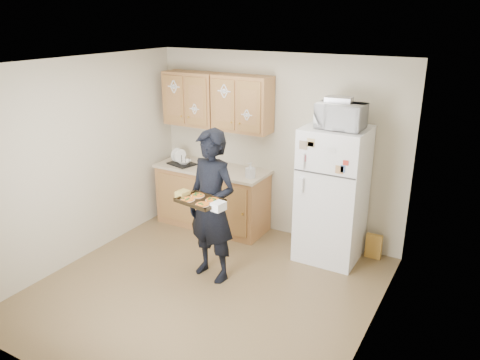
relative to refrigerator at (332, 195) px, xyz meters
name	(u,v)px	position (x,y,z in m)	size (l,w,h in m)	color
floor	(206,289)	(-0.95, -1.43, -0.85)	(3.60, 3.60, 0.00)	brown
ceiling	(199,64)	(-0.95, -1.43, 1.65)	(3.60, 3.60, 0.00)	silver
wall_back	(276,146)	(-0.95, 0.37, 0.40)	(3.60, 0.04, 2.50)	#C1B79D
wall_front	(66,260)	(-0.95, -3.23, 0.40)	(3.60, 0.04, 2.50)	#C1B79D
wall_left	(81,161)	(-2.75, -1.43, 0.40)	(0.04, 3.60, 2.50)	#C1B79D
wall_right	(375,221)	(0.85, -1.43, 0.40)	(0.04, 3.60, 2.50)	#C1B79D
refrigerator	(332,195)	(0.00, 0.00, 0.00)	(0.75, 0.70, 1.70)	white
base_cabinet	(213,198)	(-1.80, 0.05, -0.42)	(1.60, 0.60, 0.86)	brown
countertop	(212,169)	(-1.80, 0.05, 0.03)	(1.64, 0.64, 0.04)	#BCA791
upper_cab_left	(192,99)	(-2.20, 0.18, 0.98)	(0.80, 0.33, 0.75)	brown
upper_cab_right	(242,104)	(-1.38, 0.18, 0.98)	(0.80, 0.33, 0.75)	brown
cereal_box	(374,246)	(0.52, 0.24, -0.69)	(0.20, 0.07, 0.32)	gold
person	(212,206)	(-1.04, -1.14, 0.04)	(0.65, 0.43, 1.79)	black
baking_tray	(200,201)	(-0.99, -1.44, 0.22)	(0.46, 0.34, 0.04)	black
pizza_front_left	(188,199)	(-1.11, -1.49, 0.24)	(0.15, 0.15, 0.02)	orange
pizza_front_right	(202,204)	(-0.89, -1.53, 0.24)	(0.15, 0.15, 0.02)	orange
pizza_back_left	(198,195)	(-1.08, -1.34, 0.24)	(0.15, 0.15, 0.02)	orange
pizza_back_right	(212,200)	(-0.87, -1.38, 0.24)	(0.15, 0.15, 0.02)	orange
microwave	(341,116)	(0.05, -0.05, 1.00)	(0.54, 0.36, 0.30)	white
foil_pan	(339,100)	(0.01, -0.02, 1.18)	(0.30, 0.21, 0.06)	silver
dish_rack	(182,160)	(-2.26, -0.04, 0.12)	(0.37, 0.28, 0.15)	black
bowl	(184,162)	(-2.21, -0.04, 0.09)	(0.19, 0.19, 0.05)	white
soap_bottle	(250,170)	(-1.11, -0.08, 0.16)	(0.10, 0.10, 0.21)	white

